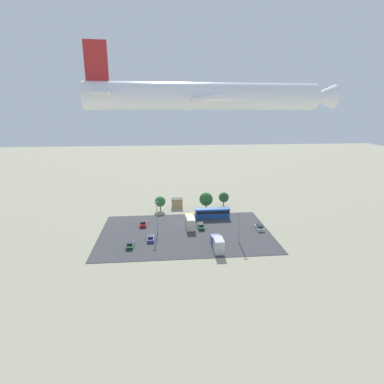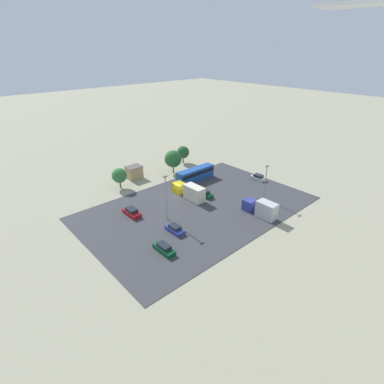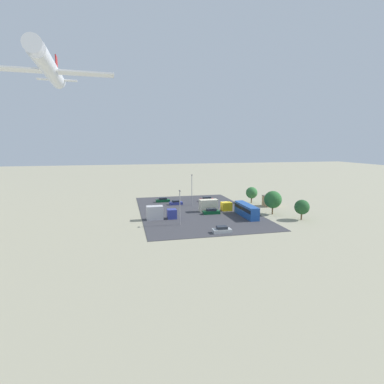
{
  "view_description": "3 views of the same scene",
  "coord_description": "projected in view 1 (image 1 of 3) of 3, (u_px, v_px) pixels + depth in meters",
  "views": [
    {
      "loc": [
        5.43,
        87.93,
        35.11
      ],
      "look_at": [
        -0.25,
        26.02,
        17.47
      ],
      "focal_mm": 28.0,
      "sensor_mm": 36.0,
      "label": 1
    },
    {
      "loc": [
        39.36,
        49.75,
        32.03
      ],
      "look_at": [
        -0.72,
        5.17,
        2.59
      ],
      "focal_mm": 28.0,
      "sensor_mm": 36.0,
      "label": 2
    },
    {
      "loc": [
        -81.27,
        27.84,
        19.04
      ],
      "look_at": [
        2.18,
        8.55,
        5.16
      ],
      "focal_mm": 28.0,
      "sensor_mm": 36.0,
      "label": 3
    }
  ],
  "objects": [
    {
      "name": "light_pole_lot_edge",
      "position": [
        157.0,
        216.0,
        85.21
      ],
      "size": [
        0.9,
        0.28,
        9.52
      ],
      "color": "gray",
      "rests_on": "ground"
    },
    {
      "name": "parked_car_4",
      "position": [
        130.0,
        244.0,
        78.0
      ],
      "size": [
        1.73,
        4.54,
        1.43
      ],
      "color": "#0C4723",
      "rests_on": "ground"
    },
    {
      "name": "parked_car_2",
      "position": [
        259.0,
        228.0,
        88.82
      ],
      "size": [
        1.91,
        4.01,
        1.43
      ],
      "color": "#ADB2B7",
      "rests_on": "ground"
    },
    {
      "name": "parked_truck_1",
      "position": [
        218.0,
        244.0,
        76.11
      ],
      "size": [
        2.34,
        7.57,
        3.46
      ],
      "rotation": [
        0.0,
        0.0,
        3.14
      ],
      "color": "navy",
      "rests_on": "ground"
    },
    {
      "name": "tree_near_shed",
      "position": [
        206.0,
        199.0,
        104.92
      ],
      "size": [
        4.7,
        4.7,
        6.41
      ],
      "color": "brown",
      "rests_on": "ground"
    },
    {
      "name": "parked_car_0",
      "position": [
        143.0,
        223.0,
        91.99
      ],
      "size": [
        1.96,
        4.58,
        1.58
      ],
      "rotation": [
        0.0,
        0.0,
        3.14
      ],
      "color": "maroon",
      "rests_on": "ground"
    },
    {
      "name": "parked_truck_0",
      "position": [
        190.0,
        222.0,
        90.94
      ],
      "size": [
        2.41,
        9.3,
        3.41
      ],
      "rotation": [
        0.0,
        0.0,
        3.14
      ],
      "color": "gold",
      "rests_on": "ground"
    },
    {
      "name": "light_pole_lot_centre",
      "position": [
        239.0,
        226.0,
        79.7
      ],
      "size": [
        0.9,
        0.28,
        8.24
      ],
      "color": "gray",
      "rests_on": "ground"
    },
    {
      "name": "parked_car_1",
      "position": [
        151.0,
        238.0,
        81.77
      ],
      "size": [
        1.81,
        4.1,
        1.4
      ],
      "color": "navy",
      "rests_on": "ground"
    },
    {
      "name": "tree_apron_mid",
      "position": [
        160.0,
        202.0,
        104.72
      ],
      "size": [
        3.71,
        3.71,
        5.19
      ],
      "color": "brown",
      "rests_on": "ground"
    },
    {
      "name": "tree_apron_far",
      "position": [
        224.0,
        197.0,
        109.82
      ],
      "size": [
        3.7,
        3.7,
        5.13
      ],
      "color": "brown",
      "rests_on": "ground"
    },
    {
      "name": "parking_lot_surface",
      "position": [
        185.0,
        233.0,
        86.65
      ],
      "size": [
        49.0,
        31.31,
        0.08
      ],
      "color": "#38383D",
      "rests_on": "ground"
    },
    {
      "name": "bus",
      "position": [
        212.0,
        213.0,
        97.9
      ],
      "size": [
        11.11,
        2.45,
        3.25
      ],
      "rotation": [
        0.0,
        0.0,
        1.57
      ],
      "color": "#1E4C9E",
      "rests_on": "ground"
    },
    {
      "name": "ground_plane",
      "position": [
        184.0,
        223.0,
        94.3
      ],
      "size": [
        400.0,
        400.0,
        0.0
      ],
      "primitive_type": "plane",
      "color": "gray"
    },
    {
      "name": "airplane",
      "position": [
        215.0,
        96.0,
        42.34
      ],
      "size": [
        36.39,
        30.02,
        8.66
      ],
      "rotation": [
        0.0,
        0.0,
        1.64
      ],
      "color": "white"
    },
    {
      "name": "shed_building",
      "position": [
        177.0,
        203.0,
        108.75
      ],
      "size": [
        4.13,
        3.26,
        3.21
      ],
      "color": "tan",
      "rests_on": "ground"
    },
    {
      "name": "parked_car_3",
      "position": [
        201.0,
        226.0,
        89.99
      ],
      "size": [
        1.76,
        4.64,
        1.5
      ],
      "color": "#0C4723",
      "rests_on": "ground"
    }
  ]
}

